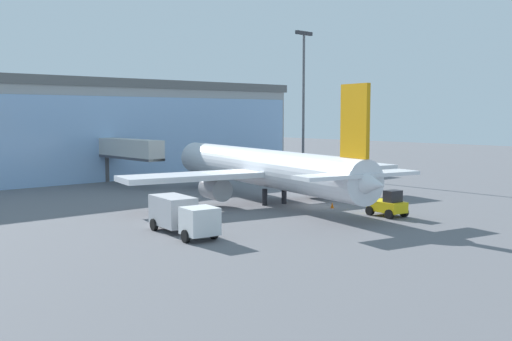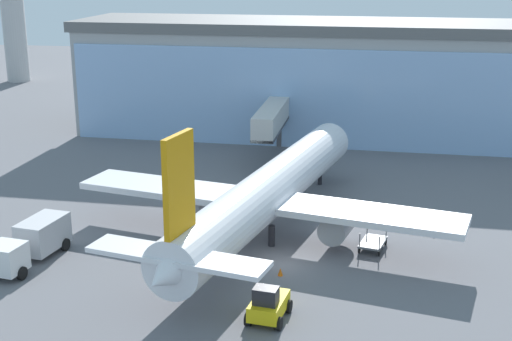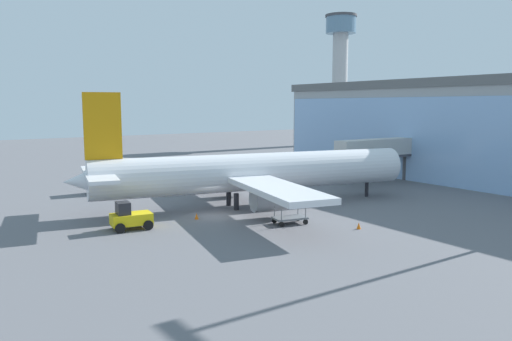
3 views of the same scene
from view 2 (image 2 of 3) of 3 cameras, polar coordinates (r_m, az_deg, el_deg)
name	(u,v)px [view 2 (image 2 of 3)]	position (r m, az deg, el deg)	size (l,w,h in m)	color
ground	(280,263)	(50.25, 1.96, -7.43)	(240.00, 240.00, 0.00)	slate
terminal_building	(320,78)	(86.12, 5.11, 7.38)	(58.26, 16.84, 13.49)	#9F9F9F
jet_bridge	(273,118)	(75.15, 1.35, 4.23)	(2.58, 13.88, 5.72)	beige
airplane	(267,193)	(54.06, 0.92, -1.81)	(29.94, 35.52, 11.14)	silver
catering_truck	(32,241)	(52.46, -17.50, -5.43)	(3.47, 7.56, 2.65)	silver
baggage_cart	(373,242)	(53.12, 9.33, -5.70)	(2.22, 3.10, 1.50)	slate
pushback_tug	(268,305)	(42.53, 0.99, -10.68)	(2.58, 3.43, 2.30)	yellow
safety_cone_nose	(280,272)	(48.32, 1.96, -8.10)	(0.36, 0.36, 0.55)	orange
safety_cone_wingtip	(434,232)	(56.68, 14.02, -4.78)	(0.36, 0.36, 0.55)	orange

